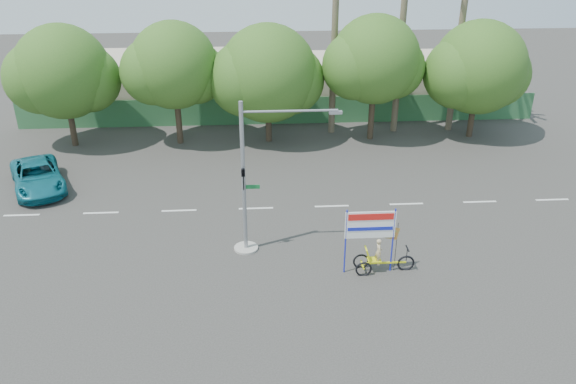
{
  "coord_description": "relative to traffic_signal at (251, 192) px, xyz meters",
  "views": [
    {
      "loc": [
        -1.97,
        -18.11,
        13.61
      ],
      "look_at": [
        -0.66,
        2.66,
        3.5
      ],
      "focal_mm": 35.0,
      "sensor_mm": 36.0,
      "label": 1
    }
  ],
  "objects": [
    {
      "name": "ground",
      "position": [
        2.2,
        -3.98,
        -2.92
      ],
      "size": [
        120.0,
        120.0,
        0.0
      ],
      "primitive_type": "plane",
      "color": "#33302D",
      "rests_on": "ground"
    },
    {
      "name": "fence",
      "position": [
        2.2,
        17.52,
        -1.92
      ],
      "size": [
        38.0,
        0.08,
        2.0
      ],
      "primitive_type": "cube",
      "color": "#336B3D",
      "rests_on": "ground"
    },
    {
      "name": "building_left",
      "position": [
        -7.8,
        22.02,
        -0.92
      ],
      "size": [
        12.0,
        8.0,
        4.0
      ],
      "primitive_type": "cube",
      "color": "beige",
      "rests_on": "ground"
    },
    {
      "name": "building_right",
      "position": [
        10.2,
        22.02,
        -1.12
      ],
      "size": [
        14.0,
        8.0,
        3.6
      ],
      "primitive_type": "cube",
      "color": "beige",
      "rests_on": "ground"
    },
    {
      "name": "tree_far_left",
      "position": [
        -11.85,
        14.02,
        1.84
      ],
      "size": [
        7.14,
        6.0,
        7.96
      ],
      "color": "#473828",
      "rests_on": "ground"
    },
    {
      "name": "tree_left",
      "position": [
        -4.85,
        14.02,
        2.14
      ],
      "size": [
        6.66,
        5.6,
        8.07
      ],
      "color": "#473828",
      "rests_on": "ground"
    },
    {
      "name": "tree_center",
      "position": [
        1.14,
        14.02,
        1.55
      ],
      "size": [
        7.62,
        6.4,
        7.85
      ],
      "color": "#473828",
      "rests_on": "ground"
    },
    {
      "name": "tree_right",
      "position": [
        8.15,
        14.02,
        2.32
      ],
      "size": [
        6.9,
        5.8,
        8.36
      ],
      "color": "#473828",
      "rests_on": "ground"
    },
    {
      "name": "tree_far_right",
      "position": [
        15.15,
        14.02,
        1.73
      ],
      "size": [
        7.38,
        6.2,
        7.94
      ],
      "color": "#473828",
      "rests_on": "ground"
    },
    {
      "name": "palm_short",
      "position": [
        5.7,
        15.52,
        5.94
      ],
      "size": [
        3.73,
        3.79,
        14.45
      ],
      "color": "#70604C",
      "rests_on": "ground"
    },
    {
      "name": "traffic_signal",
      "position": [
        0.0,
        0.0,
        0.0
      ],
      "size": [
        4.72,
        1.1,
        7.0
      ],
      "color": "gray",
      "rests_on": "ground"
    },
    {
      "name": "trike_billboard",
      "position": [
        5.2,
        -2.13,
        -1.69
      ],
      "size": [
        3.1,
        0.7,
        3.05
      ],
      "rotation": [
        0.0,
        0.0,
        -0.0
      ],
      "color": "black",
      "rests_on": "ground"
    },
    {
      "name": "pickup_truck",
      "position": [
        -11.91,
        7.18,
        -2.16
      ],
      "size": [
        4.56,
        6.02,
        1.52
      ],
      "primitive_type": "imported",
      "rotation": [
        0.0,
        0.0,
        0.43
      ],
      "color": "#116777",
      "rests_on": "ground"
    }
  ]
}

